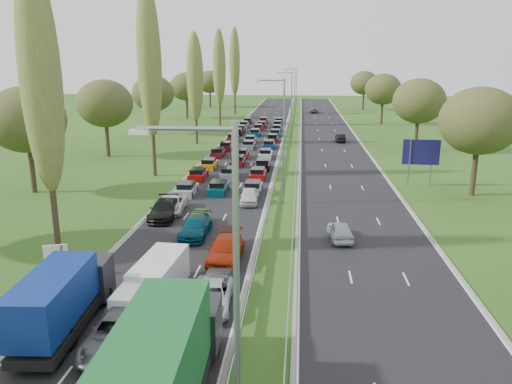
% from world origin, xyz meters
% --- Properties ---
extents(ground, '(260.00, 260.00, 0.00)m').
position_xyz_m(ground, '(4.50, 80.00, 0.00)').
color(ground, '#264D18').
rests_on(ground, ground).
extents(near_carriageway, '(10.50, 215.00, 0.04)m').
position_xyz_m(near_carriageway, '(-2.25, 82.50, 0.00)').
color(near_carriageway, black).
rests_on(near_carriageway, ground).
extents(far_carriageway, '(10.50, 215.00, 0.04)m').
position_xyz_m(far_carriageway, '(11.25, 82.50, 0.00)').
color(far_carriageway, black).
rests_on(far_carriageway, ground).
extents(central_reservation, '(2.36, 215.00, 0.32)m').
position_xyz_m(central_reservation, '(4.50, 82.50, 0.55)').
color(central_reservation, gray).
rests_on(central_reservation, ground).
extents(lamp_columns, '(0.18, 140.18, 12.00)m').
position_xyz_m(lamp_columns, '(4.50, 78.00, 6.00)').
color(lamp_columns, gray).
rests_on(lamp_columns, ground).
extents(poplar_row, '(2.80, 127.80, 22.44)m').
position_xyz_m(poplar_row, '(-11.50, 68.17, 12.39)').
color(poplar_row, '#2D2116').
rests_on(poplar_row, ground).
extents(woodland_left, '(8.00, 166.00, 11.10)m').
position_xyz_m(woodland_left, '(-22.00, 62.63, 7.68)').
color(woodland_left, '#2D2116').
rests_on(woodland_left, ground).
extents(woodland_right, '(8.00, 153.00, 11.10)m').
position_xyz_m(woodland_right, '(24.00, 66.67, 7.68)').
color(woodland_right, '#2D2116').
rests_on(woodland_right, ground).
extents(traffic_queue_fill, '(9.02, 67.81, 0.80)m').
position_xyz_m(traffic_queue_fill, '(-2.29, 77.55, 0.44)').
color(traffic_queue_fill, '#B2B7BC').
rests_on(traffic_queue_fill, ground).
extents(near_car_2, '(2.81, 5.47, 1.48)m').
position_xyz_m(near_car_2, '(-5.64, 39.18, 0.76)').
color(near_car_2, silver).
rests_on(near_car_2, near_carriageway).
extents(near_car_3, '(2.60, 5.59, 1.58)m').
position_xyz_m(near_car_3, '(-5.81, 37.27, 0.81)').
color(near_car_3, black).
rests_on(near_car_3, near_carriageway).
extents(near_car_6, '(2.99, 5.93, 1.61)m').
position_xyz_m(near_car_6, '(-2.40, 16.73, 0.82)').
color(near_car_6, slate).
rests_on(near_car_6, near_carriageway).
extents(near_car_7, '(2.11, 5.07, 1.46)m').
position_xyz_m(near_car_7, '(-2.05, 32.87, 0.75)').
color(near_car_7, '#05394E').
rests_on(near_car_7, near_carriageway).
extents(near_car_8, '(1.60, 3.91, 1.33)m').
position_xyz_m(near_car_8, '(-2.33, 35.37, 0.68)').
color(near_car_8, '#BEAE0C').
rests_on(near_car_8, near_carriageway).
extents(near_car_9, '(1.45, 3.99, 1.31)m').
position_xyz_m(near_car_9, '(1.38, 22.63, 0.67)').
color(near_car_9, black).
rests_on(near_car_9, near_carriageway).
extents(near_car_10, '(2.51, 5.00, 1.36)m').
position_xyz_m(near_car_10, '(1.29, 21.18, 0.70)').
color(near_car_10, silver).
rests_on(near_car_10, near_carriageway).
extents(near_car_11, '(2.33, 5.57, 1.61)m').
position_xyz_m(near_car_11, '(1.12, 28.00, 0.82)').
color(near_car_11, '#952209').
rests_on(near_car_11, near_carriageway).
extents(near_car_12, '(1.90, 4.29, 1.44)m').
position_xyz_m(near_car_12, '(1.23, 42.73, 0.74)').
color(near_car_12, silver).
rests_on(near_car_12, near_carriageway).
extents(far_car_0, '(2.02, 4.32, 1.43)m').
position_xyz_m(far_car_0, '(9.33, 33.07, 0.73)').
color(far_car_0, '#B6BBC0').
rests_on(far_car_0, far_carriageway).
extents(far_car_1, '(1.63, 4.24, 1.38)m').
position_xyz_m(far_car_1, '(12.98, 83.06, 0.71)').
color(far_car_1, black).
rests_on(far_car_1, far_carriageway).
extents(far_car_2, '(2.54, 4.92, 1.33)m').
position_xyz_m(far_car_2, '(9.56, 135.09, 0.68)').
color(far_car_2, gray).
rests_on(far_car_2, far_carriageway).
extents(blue_lorry, '(2.33, 8.37, 3.54)m').
position_xyz_m(blue_lorry, '(-5.66, 17.91, 1.85)').
color(blue_lorry, black).
rests_on(blue_lorry, near_carriageway).
extents(white_van_front, '(1.81, 4.62, 1.86)m').
position_xyz_m(white_van_front, '(-2.39, 20.38, 0.95)').
color(white_van_front, white).
rests_on(white_van_front, near_carriageway).
extents(white_van_rear, '(2.13, 5.42, 2.18)m').
position_xyz_m(white_van_rear, '(-2.06, 22.94, 1.12)').
color(white_van_rear, silver).
rests_on(white_van_rear, near_carriageway).
extents(info_sign, '(1.46, 0.56, 2.10)m').
position_xyz_m(info_sign, '(-9.40, 24.61, 1.37)').
color(info_sign, gray).
rests_on(info_sign, ground).
extents(direction_sign, '(4.00, 0.31, 5.20)m').
position_xyz_m(direction_sign, '(19.40, 51.65, 3.57)').
color(direction_sign, gray).
rests_on(direction_sign, ground).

